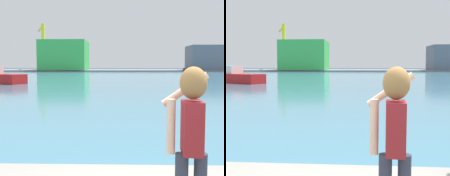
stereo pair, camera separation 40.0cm
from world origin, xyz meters
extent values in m
plane|color=#334751|center=(0.00, 50.00, 0.00)|extent=(220.00, 220.00, 0.00)
cube|color=teal|center=(0.00, 52.00, 0.01)|extent=(140.00, 100.00, 0.02)
cube|color=gray|center=(0.00, 92.00, 0.22)|extent=(140.00, 20.00, 0.44)
cube|color=maroon|center=(0.48, -0.04, 1.60)|extent=(0.22, 0.35, 0.56)
sphere|color=#E0B293|center=(0.48, -0.04, 2.06)|extent=(0.22, 0.22, 0.22)
ellipsoid|color=olive|center=(0.48, -0.06, 2.07)|extent=(0.28, 0.26, 0.34)
cylinder|color=#E0B293|center=(0.26, -0.04, 1.61)|extent=(0.09, 0.09, 0.58)
cylinder|color=#E0B293|center=(0.45, 0.19, 1.98)|extent=(0.53, 0.12, 0.40)
cube|color=black|center=(0.46, 0.31, 2.15)|extent=(0.02, 0.07, 0.14)
cube|color=green|center=(-17.25, 88.35, 4.81)|extent=(13.53, 13.38, 8.74)
cube|color=slate|center=(26.10, 87.73, 4.03)|extent=(12.49, 10.38, 7.18)
cylinder|color=yellow|center=(-23.70, 88.10, 7.39)|extent=(1.00, 1.00, 13.89)
cylinder|color=yellow|center=(-26.08, 94.42, 13.53)|extent=(5.40, 12.89, 0.70)
camera|label=1|loc=(-0.27, -3.19, 2.26)|focal=48.51mm
camera|label=2|loc=(0.13, -3.17, 2.26)|focal=48.51mm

